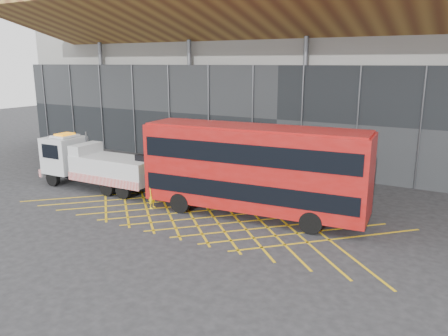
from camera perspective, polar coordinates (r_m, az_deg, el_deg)
The scene contains 6 objects.
ground_plane at distance 25.62m, azimuth -7.54°, elevation -5.13°, with size 120.00×120.00×0.00m, color #252527.
road_markings at distance 24.31m, azimuth -3.00°, elevation -6.05°, with size 21.56×7.16×0.01m.
construction_building at distance 39.79m, azimuth 11.14°, elevation 14.51°, with size 55.00×23.97×18.00m.
recovery_truck at distance 30.10m, azimuth -16.51°, elevation 0.49°, with size 10.20×2.62×3.56m.
bus_towed at distance 23.38m, azimuth 3.85°, elevation 0.13°, with size 12.33×3.86×4.94m.
worker at distance 25.40m, azimuth -9.37°, elevation -3.41°, with size 0.60×0.39×1.65m, color yellow.
Camera 1 is at (14.84, -19.23, 8.17)m, focal length 35.00 mm.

